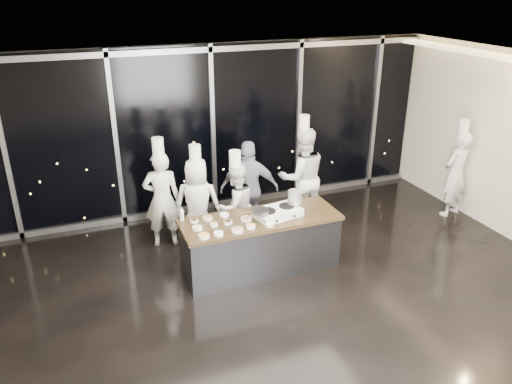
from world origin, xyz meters
TOP-DOWN VIEW (x-y plane):
  - ground at (0.00, 0.00)m, footprint 9.00×9.00m
  - room_shell at (0.18, 0.00)m, footprint 9.02×7.02m
  - window_wall at (0.00, 3.43)m, footprint 8.90×0.11m
  - demo_counter at (0.00, 0.90)m, footprint 2.46×0.86m
  - stove at (0.27, 0.86)m, footprint 0.77×0.55m
  - frying_pan at (-0.05, 0.80)m, footprint 0.49×0.32m
  - stock_pot at (0.58, 0.92)m, footprint 0.25×0.25m
  - prep_bowls at (-0.51, 0.82)m, footprint 1.34×0.70m
  - squeeze_bottle at (-1.14, 1.24)m, footprint 0.06×0.06m
  - chef_far_left at (-1.25, 2.24)m, footprint 0.69×0.52m
  - chef_left at (-0.71, 1.99)m, footprint 0.90×0.75m
  - chef_center at (-0.12, 1.73)m, footprint 0.85×0.74m
  - guest at (0.25, 2.08)m, footprint 1.10×0.73m
  - chef_right at (1.30, 2.13)m, footprint 0.96×0.79m
  - chef_side at (4.20, 1.43)m, footprint 0.69×0.54m

SIDE VIEW (x-z plane):
  - ground at x=0.00m, z-range 0.00..0.00m
  - demo_counter at x=0.00m, z-range 0.00..0.90m
  - chef_center at x=-0.12m, z-range -0.10..1.63m
  - chef_left at x=-0.71m, z-range -0.10..1.71m
  - chef_side at x=4.20m, z-range -0.09..1.82m
  - chef_far_left at x=-1.25m, z-range -0.09..1.83m
  - guest at x=0.25m, z-range 0.00..1.74m
  - prep_bowls at x=-0.51m, z-range 0.90..0.95m
  - chef_right at x=1.30m, z-range -0.11..1.98m
  - stove at x=0.27m, z-range 0.89..1.03m
  - squeeze_bottle at x=-1.14m, z-range 0.89..1.12m
  - frying_pan at x=-0.05m, z-range 1.04..1.09m
  - stock_pot at x=0.58m, z-range 1.04..1.25m
  - window_wall at x=0.00m, z-range 0.00..3.20m
  - room_shell at x=0.18m, z-range 0.64..3.85m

